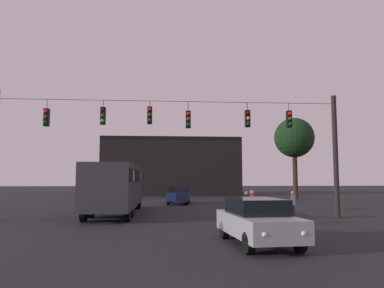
{
  "coord_description": "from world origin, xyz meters",
  "views": [
    {
      "loc": [
        -0.41,
        -4.19,
        2.18
      ],
      "look_at": [
        1.33,
        18.32,
        4.31
      ],
      "focal_mm": 34.59,
      "sensor_mm": 36.0,
      "label": 1
    }
  ],
  "objects_px": {
    "pedestrian_crossing_left": "(293,203)",
    "pedestrian_crossing_right": "(247,204)",
    "car_near_right": "(257,220)",
    "pedestrian_crossing_center": "(253,206)",
    "city_bus": "(117,184)",
    "car_far_left": "(179,195)",
    "tree_left_silhouette": "(294,138)"
  },
  "relations": [
    {
      "from": "city_bus",
      "to": "tree_left_silhouette",
      "type": "bearing_deg",
      "value": 42.28
    },
    {
      "from": "car_far_left",
      "to": "pedestrian_crossing_left",
      "type": "distance_m",
      "value": 13.83
    },
    {
      "from": "tree_left_silhouette",
      "to": "pedestrian_crossing_left",
      "type": "bearing_deg",
      "value": -110.42
    },
    {
      "from": "car_far_left",
      "to": "pedestrian_crossing_left",
      "type": "relative_size",
      "value": 2.96
    },
    {
      "from": "car_near_right",
      "to": "pedestrian_crossing_center",
      "type": "relative_size",
      "value": 2.68
    },
    {
      "from": "car_near_right",
      "to": "pedestrian_crossing_right",
      "type": "bearing_deg",
      "value": 79.82
    },
    {
      "from": "car_far_left",
      "to": "pedestrian_crossing_right",
      "type": "bearing_deg",
      "value": -76.29
    },
    {
      "from": "pedestrian_crossing_left",
      "to": "pedestrian_crossing_center",
      "type": "distance_m",
      "value": 4.18
    },
    {
      "from": "car_near_right",
      "to": "car_far_left",
      "type": "relative_size",
      "value": 0.99
    },
    {
      "from": "pedestrian_crossing_right",
      "to": "tree_left_silhouette",
      "type": "xyz_separation_m",
      "value": [
        9.77,
        19.38,
        5.76
      ]
    },
    {
      "from": "city_bus",
      "to": "pedestrian_crossing_center",
      "type": "xyz_separation_m",
      "value": [
        7.03,
        -6.56,
        -0.93
      ]
    },
    {
      "from": "pedestrian_crossing_left",
      "to": "tree_left_silhouette",
      "type": "distance_m",
      "value": 21.31
    },
    {
      "from": "car_near_right",
      "to": "tree_left_silhouette",
      "type": "bearing_deg",
      "value": 67.52
    },
    {
      "from": "pedestrian_crossing_left",
      "to": "pedestrian_crossing_right",
      "type": "distance_m",
      "value": 2.61
    },
    {
      "from": "pedestrian_crossing_right",
      "to": "tree_left_silhouette",
      "type": "relative_size",
      "value": 0.17
    },
    {
      "from": "pedestrian_crossing_left",
      "to": "city_bus",
      "type": "bearing_deg",
      "value": 160.07
    },
    {
      "from": "car_near_right",
      "to": "pedestrian_crossing_center",
      "type": "xyz_separation_m",
      "value": [
        0.98,
        4.69,
        0.14
      ]
    },
    {
      "from": "car_near_right",
      "to": "pedestrian_crossing_right",
      "type": "distance_m",
      "value": 7.59
    },
    {
      "from": "city_bus",
      "to": "car_far_left",
      "type": "xyz_separation_m",
      "value": [
        4.28,
        8.97,
        -1.07
      ]
    },
    {
      "from": "car_near_right",
      "to": "car_far_left",
      "type": "distance_m",
      "value": 20.3
    },
    {
      "from": "pedestrian_crossing_center",
      "to": "car_near_right",
      "type": "bearing_deg",
      "value": -101.79
    },
    {
      "from": "car_far_left",
      "to": "pedestrian_crossing_center",
      "type": "bearing_deg",
      "value": -79.96
    },
    {
      "from": "car_far_left",
      "to": "tree_left_silhouette",
      "type": "relative_size",
      "value": 0.51
    },
    {
      "from": "city_bus",
      "to": "pedestrian_crossing_left",
      "type": "distance_m",
      "value": 10.69
    },
    {
      "from": "car_far_left",
      "to": "pedestrian_crossing_center",
      "type": "distance_m",
      "value": 15.77
    },
    {
      "from": "car_near_right",
      "to": "car_far_left",
      "type": "xyz_separation_m",
      "value": [
        -1.77,
        20.22,
        0.0
      ]
    },
    {
      "from": "pedestrian_crossing_right",
      "to": "pedestrian_crossing_center",
      "type": "bearing_deg",
      "value": -97.42
    },
    {
      "from": "pedestrian_crossing_left",
      "to": "pedestrian_crossing_right",
      "type": "bearing_deg",
      "value": -176.57
    },
    {
      "from": "city_bus",
      "to": "pedestrian_crossing_left",
      "type": "xyz_separation_m",
      "value": [
        10.0,
        -3.63,
        -1.02
      ]
    },
    {
      "from": "car_near_right",
      "to": "pedestrian_crossing_left",
      "type": "xyz_separation_m",
      "value": [
        3.95,
        7.62,
        0.05
      ]
    },
    {
      "from": "car_near_right",
      "to": "pedestrian_crossing_center",
      "type": "bearing_deg",
      "value": 78.21
    },
    {
      "from": "pedestrian_crossing_left",
      "to": "car_far_left",
      "type": "bearing_deg",
      "value": 114.43
    }
  ]
}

